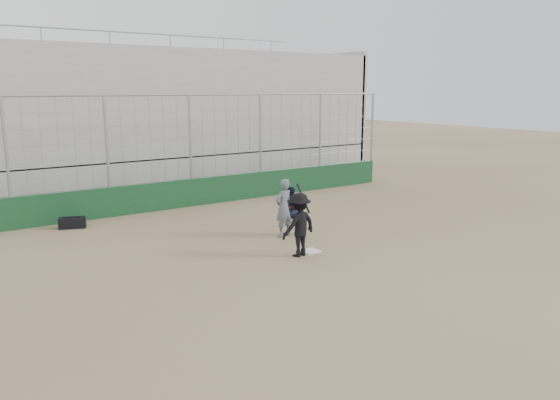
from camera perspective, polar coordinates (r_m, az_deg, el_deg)
ground at (r=14.47m, az=3.20°, el=-5.38°), size 90.00×90.00×0.00m
home_plate at (r=14.47m, az=3.20°, el=-5.33°), size 0.44×0.44×0.02m
backstop at (r=20.08m, az=-9.22°, el=2.09°), size 18.10×0.25×4.04m
bleachers at (r=24.41m, az=-14.53°, el=8.17°), size 20.25×6.70×6.98m
batter_at_plate at (r=13.87m, az=1.98°, el=-2.59°), size 1.15×0.83×1.81m
catcher_crouched at (r=16.01m, az=0.99°, el=-1.90°), size 0.82×0.73×0.98m
umpire at (r=15.70m, az=0.38°, el=-1.13°), size 0.69×0.52×1.53m
equipment_bag at (r=17.94m, az=-20.88°, el=-2.24°), size 0.85×0.59×0.37m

